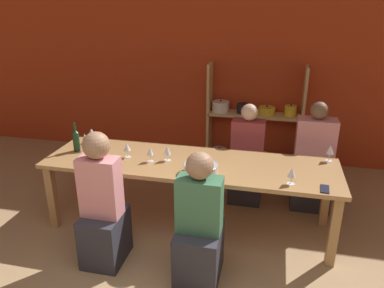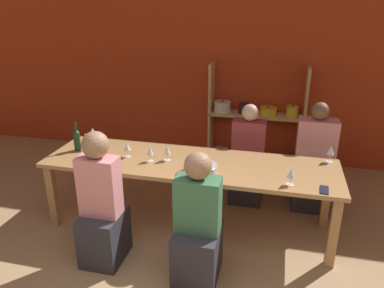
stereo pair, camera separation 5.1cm
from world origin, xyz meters
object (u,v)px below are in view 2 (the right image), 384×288
at_px(person_near_a, 102,213).
at_px(wine_glass_white_b, 291,174).
at_px(wine_glass_white_c, 92,132).
at_px(person_far_a, 247,165).
at_px(wine_glass_red_a, 86,138).
at_px(shelf_unit, 253,130).
at_px(wine_bottle_green, 77,139).
at_px(wine_glass_white_d, 150,152).
at_px(person_far_b, 313,169).
at_px(wine_glass_white_a, 331,151).
at_px(mixing_bowl, 200,168).
at_px(person_near_b, 198,233).
at_px(dining_table, 190,169).
at_px(cell_phone, 324,190).
at_px(wine_glass_empty_a, 167,150).
at_px(wine_glass_empty_b, 127,147).

bearing_deg(person_near_a, wine_glass_white_b, 15.45).
bearing_deg(wine_glass_white_c, person_far_a, 14.65).
bearing_deg(person_far_a, wine_glass_red_a, 22.64).
relative_size(shelf_unit, wine_bottle_green, 4.58).
height_order(shelf_unit, wine_glass_white_d, shelf_unit).
bearing_deg(person_far_b, wine_glass_white_a, 101.81).
relative_size(mixing_bowl, person_near_a, 0.26).
height_order(shelf_unit, wine_bottle_green, shelf_unit).
height_order(person_near_a, person_far_a, person_near_a).
height_order(mixing_bowl, person_near_b, person_near_b).
bearing_deg(wine_glass_white_b, dining_table, 164.36).
distance_m(wine_bottle_green, person_near_a, 1.02).
height_order(wine_glass_white_b, cell_phone, wine_glass_white_b).
height_order(person_near_a, person_near_b, person_near_a).
height_order(wine_glass_white_c, cell_phone, wine_glass_white_c).
distance_m(wine_glass_white_b, person_far_a, 1.18).
bearing_deg(wine_glass_white_d, mixing_bowl, -15.70).
height_order(wine_glass_empty_a, cell_phone, wine_glass_empty_a).
bearing_deg(wine_glass_red_a, dining_table, -2.18).
relative_size(shelf_unit, wine_glass_white_b, 9.09).
bearing_deg(wine_glass_white_b, person_far_a, 114.46).
relative_size(wine_bottle_green, wine_glass_white_d, 2.10).
distance_m(cell_phone, person_far_a, 1.32).
xyz_separation_m(mixing_bowl, wine_glass_empty_a, (-0.39, 0.22, 0.06)).
bearing_deg(shelf_unit, wine_glass_empty_b, -122.01).
xyz_separation_m(wine_glass_white_b, person_far_b, (0.28, 1.06, -0.40)).
relative_size(shelf_unit, mixing_bowl, 4.45).
bearing_deg(wine_glass_empty_b, wine_glass_white_c, 150.06).
bearing_deg(wine_glass_empty_b, dining_table, 2.67).
xyz_separation_m(wine_glass_white_c, wine_glass_empty_b, (0.56, -0.32, -0.01)).
xyz_separation_m(shelf_unit, person_near_a, (-1.11, -2.49, -0.03)).
distance_m(dining_table, mixing_bowl, 0.31).
distance_m(wine_glass_white_b, wine_glass_white_c, 2.24).
distance_m(dining_table, cell_phone, 1.29).
height_order(dining_table, wine_glass_white_b, wine_glass_white_b).
distance_m(wine_glass_white_b, person_far_b, 1.16).
height_order(wine_glass_empty_a, wine_glass_white_d, wine_glass_empty_a).
xyz_separation_m(dining_table, person_near_b, (0.25, -0.74, -0.22)).
bearing_deg(person_far_b, dining_table, 32.00).
bearing_deg(wine_glass_red_a, wine_glass_empty_b, -8.33).
xyz_separation_m(shelf_unit, person_far_a, (0.03, -1.04, -0.09)).
xyz_separation_m(wine_glass_white_a, person_near_b, (-1.10, -1.06, -0.42)).
height_order(wine_glass_white_d, cell_phone, wine_glass_white_d).
height_order(wine_bottle_green, wine_glass_white_a, wine_bottle_green).
height_order(wine_bottle_green, person_far_a, person_far_a).
height_order(wine_bottle_green, person_near_b, person_near_b).
relative_size(wine_glass_red_a, wine_glass_white_c, 1.21).
bearing_deg(person_far_b, wine_glass_empty_a, 28.52).
bearing_deg(cell_phone, wine_glass_white_d, 172.06).
bearing_deg(wine_glass_white_a, person_far_a, 153.79).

